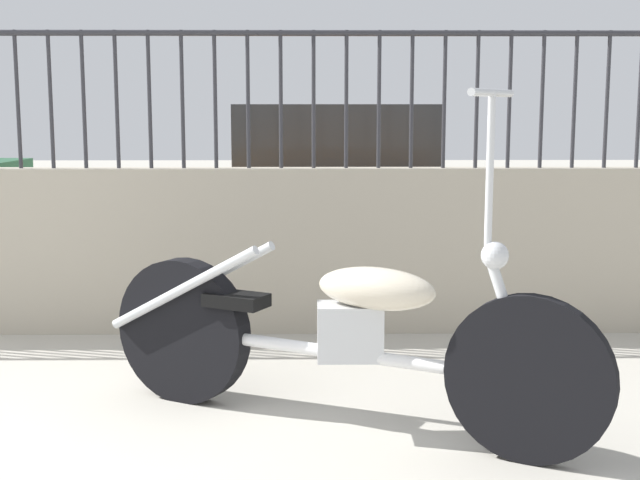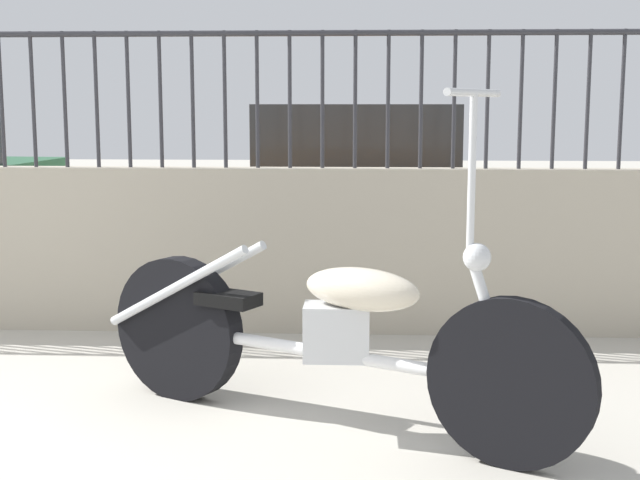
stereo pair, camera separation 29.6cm
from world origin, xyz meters
The scene contains 2 objects.
motorcycle_white centered at (2.07, 1.32, 0.42)m, with size 2.13×1.21×1.47m.
car_orange centered at (2.30, 5.39, 0.70)m, with size 1.91×4.47×1.40m.
Camera 2 is at (2.34, -2.46, 1.40)m, focal length 50.00 mm.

